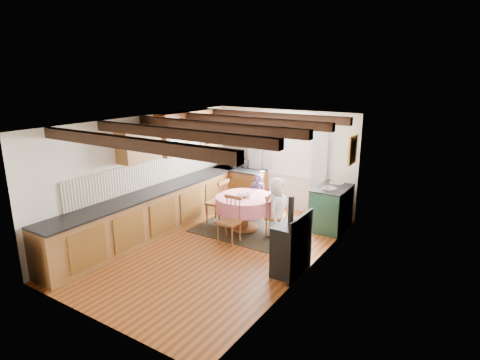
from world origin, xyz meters
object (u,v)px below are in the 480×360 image
Objects in this scene: cast_iron_stove at (290,235)px; child_right at (277,208)px; aga_range at (331,207)px; dining_table at (245,213)px; chair_near at (229,220)px; cup at (248,196)px; chair_left at (217,201)px; chair_right at (275,215)px; child_far at (258,196)px.

cast_iron_stove is 1.50m from child_right.
aga_range is 0.76× the size of cast_iron_stove.
chair_near reaches higher than dining_table.
dining_table is 12.17× the size of cup.
dining_table is 2.03m from cast_iron_stove.
chair_left is at bearing 176.94° from dining_table.
chair_near is 1.03× the size of chair_right.
aga_range is 2.26m from cast_iron_stove.
dining_table is 0.78m from child_far.
chair_right is (0.62, 0.75, -0.01)m from chair_near.
child_far reaches higher than chair_left.
chair_near is 0.69× the size of cast_iron_stove.
cup is at bearing 142.75° from cast_iron_stove.
chair_left is 0.98× the size of aga_range.
cast_iron_stove is at bearing -87.20° from aga_range.
cup is at bearing 86.34° from chair_near.
child_right is at bearing 46.66° from chair_near.
child_right is (0.65, 0.75, 0.15)m from chair_near.
chair_left is at bearing 174.43° from cup.
dining_table is at bearing 158.12° from cup.
aga_range is at bearing -43.62° from child_right.
child_far is at bearing -169.41° from aga_range.
cup is at bearing 82.53° from chair_right.
chair_right reaches higher than dining_table.
cup is at bearing 93.80° from child_far.
cast_iron_stove is (2.36, -1.23, 0.17)m from chair_left.
chair_left is (-0.83, 0.76, 0.03)m from chair_near.
dining_table is 0.72m from chair_right.
chair_near is 2.28m from aga_range.
dining_table is 0.74m from chair_near.
child_right is at bearing 125.51° from cast_iron_stove.
cast_iron_stove is (1.52, -0.47, 0.21)m from chair_near.
child_far reaches higher than aga_range.
cup is (-0.64, -0.07, 0.17)m from child_right.
child_right reaches higher than chair_right.
chair_left is at bearing -155.58° from aga_range.
aga_range is (1.41, 1.78, 0.00)m from chair_near.
cast_iron_stove reaches higher than child_right.
cast_iron_stove reaches higher than dining_table.
aga_range is (0.79, 1.03, 0.02)m from chair_right.
cast_iron_stove is at bearing -36.37° from dining_table.
chair_right is at bearing 89.21° from child_right.
child_far is at bearing 131.67° from cast_iron_stove.
dining_table is 0.99× the size of child_right.
chair_near is at bearing -128.38° from aga_range.
chair_left is at bearing 82.48° from child_right.
chair_right is 8.92× the size of cup.
cast_iron_stove is 2.61m from child_far.
aga_range reaches higher than cup.
chair_right is at bearing 126.92° from child_far.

